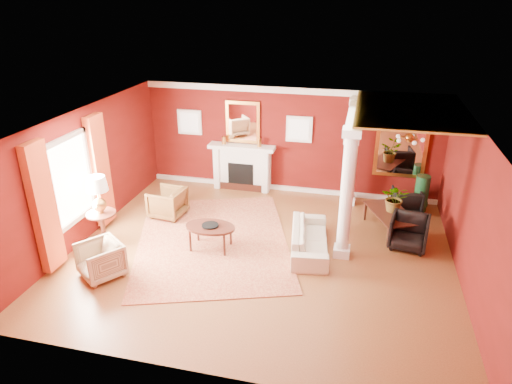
% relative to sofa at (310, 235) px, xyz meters
% --- Properties ---
extents(ground, '(8.00, 8.00, 0.00)m').
position_rel_sofa_xyz_m(ground, '(-1.00, -0.36, -0.38)').
color(ground, brown).
rests_on(ground, ground).
extents(room_shell, '(8.04, 7.04, 2.92)m').
position_rel_sofa_xyz_m(room_shell, '(-1.00, -0.36, 1.64)').
color(room_shell, '#60100D').
rests_on(room_shell, ground).
extents(fireplace, '(1.85, 0.42, 1.29)m').
position_rel_sofa_xyz_m(fireplace, '(-2.30, 2.96, 0.27)').
color(fireplace, white).
rests_on(fireplace, ground).
extents(overmantel_mirror, '(0.95, 0.07, 1.15)m').
position_rel_sofa_xyz_m(overmantel_mirror, '(-2.30, 3.09, 1.52)').
color(overmantel_mirror, gold).
rests_on(overmantel_mirror, fireplace).
extents(flank_window_left, '(0.70, 0.07, 0.70)m').
position_rel_sofa_xyz_m(flank_window_left, '(-3.85, 3.11, 1.42)').
color(flank_window_left, white).
rests_on(flank_window_left, room_shell).
extents(flank_window_right, '(0.70, 0.07, 0.70)m').
position_rel_sofa_xyz_m(flank_window_right, '(-0.75, 3.11, 1.42)').
color(flank_window_right, white).
rests_on(flank_window_right, room_shell).
extents(left_window, '(0.21, 2.55, 2.60)m').
position_rel_sofa_xyz_m(left_window, '(-4.90, -0.96, 1.04)').
color(left_window, white).
rests_on(left_window, room_shell).
extents(column_front, '(0.36, 0.36, 2.80)m').
position_rel_sofa_xyz_m(column_front, '(0.70, -0.06, 1.05)').
color(column_front, white).
rests_on(column_front, ground).
extents(column_back, '(0.36, 0.36, 2.80)m').
position_rel_sofa_xyz_m(column_back, '(0.70, 2.64, 1.05)').
color(column_back, white).
rests_on(column_back, ground).
extents(header_beam, '(0.30, 3.20, 0.32)m').
position_rel_sofa_xyz_m(header_beam, '(0.70, 1.54, 2.24)').
color(header_beam, white).
rests_on(header_beam, column_front).
extents(amber_ceiling, '(2.30, 3.40, 0.04)m').
position_rel_sofa_xyz_m(amber_ceiling, '(1.85, 1.39, 2.49)').
color(amber_ceiling, gold).
rests_on(amber_ceiling, room_shell).
extents(dining_mirror, '(1.30, 0.07, 1.70)m').
position_rel_sofa_xyz_m(dining_mirror, '(1.90, 3.09, 1.17)').
color(dining_mirror, gold).
rests_on(dining_mirror, room_shell).
extents(chandelier, '(0.60, 0.62, 0.75)m').
position_rel_sofa_xyz_m(chandelier, '(1.90, 1.44, 1.87)').
color(chandelier, '#C38A3D').
rests_on(chandelier, room_shell).
extents(crown_trim, '(8.00, 0.08, 0.16)m').
position_rel_sofa_xyz_m(crown_trim, '(-1.00, 3.10, 2.44)').
color(crown_trim, white).
rests_on(crown_trim, room_shell).
extents(base_trim, '(8.00, 0.08, 0.12)m').
position_rel_sofa_xyz_m(base_trim, '(-1.00, 3.10, -0.32)').
color(base_trim, white).
rests_on(base_trim, ground).
extents(rug, '(4.54, 5.22, 0.02)m').
position_rel_sofa_xyz_m(rug, '(-2.18, -0.10, -0.37)').
color(rug, maroon).
rests_on(rug, ground).
extents(sofa, '(0.81, 2.00, 0.76)m').
position_rel_sofa_xyz_m(sofa, '(0.00, 0.00, 0.00)').
color(sofa, '#ECE5C7').
rests_on(sofa, ground).
extents(armchair_leopard, '(0.82, 0.86, 0.81)m').
position_rel_sofa_xyz_m(armchair_leopard, '(-3.65, 0.82, 0.03)').
color(armchair_leopard, black).
rests_on(armchair_leopard, ground).
extents(armchair_stripe, '(1.04, 1.03, 0.79)m').
position_rel_sofa_xyz_m(armchair_stripe, '(-3.86, -1.92, 0.01)').
color(armchair_stripe, '#C9B186').
rests_on(armchair_stripe, ground).
extents(coffee_table, '(1.09, 1.09, 0.55)m').
position_rel_sofa_xyz_m(coffee_table, '(-2.10, -0.42, 0.12)').
color(coffee_table, black).
rests_on(coffee_table, ground).
extents(coffee_book, '(0.16, 0.02, 0.21)m').
position_rel_sofa_xyz_m(coffee_book, '(-2.18, -0.46, 0.28)').
color(coffee_book, black).
rests_on(coffee_book, coffee_table).
extents(side_table, '(0.64, 0.64, 1.59)m').
position_rel_sofa_xyz_m(side_table, '(-4.50, -0.73, 0.70)').
color(side_table, black).
rests_on(side_table, ground).
extents(dining_table, '(1.03, 1.50, 0.79)m').
position_rel_sofa_xyz_m(dining_table, '(1.72, 1.29, 0.02)').
color(dining_table, black).
rests_on(dining_table, ground).
extents(dining_chair_near, '(0.89, 0.85, 0.80)m').
position_rel_sofa_xyz_m(dining_chair_near, '(2.08, 0.64, 0.02)').
color(dining_chair_near, black).
rests_on(dining_chair_near, ground).
extents(dining_chair_far, '(0.77, 0.73, 0.68)m').
position_rel_sofa_xyz_m(dining_chair_far, '(2.15, 2.46, -0.04)').
color(dining_chair_far, black).
rests_on(dining_chair_far, ground).
extents(green_urn, '(0.40, 0.40, 0.95)m').
position_rel_sofa_xyz_m(green_urn, '(2.50, 2.64, -0.01)').
color(green_urn, '#154221').
rests_on(green_urn, ground).
extents(potted_plant, '(0.69, 0.75, 0.52)m').
position_rel_sofa_xyz_m(potted_plant, '(1.77, 1.35, 0.67)').
color(potted_plant, '#26591E').
rests_on(potted_plant, dining_table).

